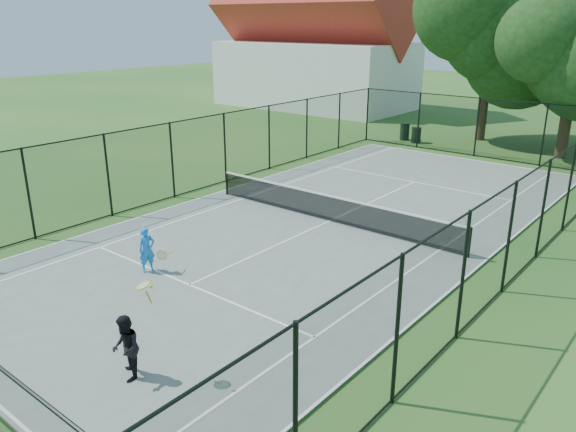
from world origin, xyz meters
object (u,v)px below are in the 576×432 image
Objects in this scene: trash_bin_left at (405,131)px; player_blue at (147,250)px; tennis_net at (330,207)px; player_black at (126,348)px; trash_bin_right at (416,135)px.

player_blue is (3.23, -20.98, 0.19)m from trash_bin_left.
trash_bin_left is at bearing 108.34° from tennis_net.
player_black is (2.16, -9.88, 0.16)m from tennis_net.
trash_bin_right is at bearing -17.67° from trash_bin_left.
tennis_net is 4.90× the size of player_black.
player_black is (3.71, -3.35, 0.04)m from player_blue.
trash_bin_left is 21.22m from player_blue.
player_blue is at bearing -83.52° from trash_bin_right.
trash_bin_left is at bearing 162.33° from trash_bin_right.
tennis_net reaches higher than trash_bin_right.
trash_bin_right is at bearing 105.41° from tennis_net.
player_blue is at bearing -81.24° from trash_bin_left.
player_black is (6.06, -24.04, 0.29)m from trash_bin_right.
trash_bin_right is 0.70× the size of player_blue.
trash_bin_left is at bearing 98.76° from player_blue.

